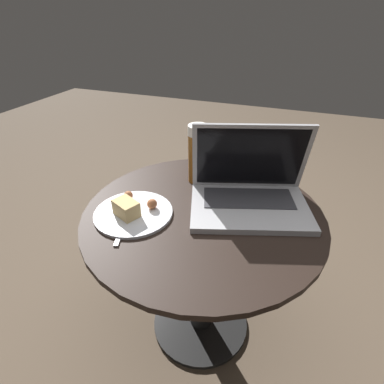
# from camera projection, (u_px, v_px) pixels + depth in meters

# --- Properties ---
(ground_plane) EXTENTS (6.00, 6.00, 0.00)m
(ground_plane) POSITION_uv_depth(u_px,v_px,m) (200.00, 322.00, 1.17)
(ground_plane) COLOR brown
(table) EXTENTS (0.71, 0.71, 0.54)m
(table) POSITION_uv_depth(u_px,v_px,m) (202.00, 246.00, 0.96)
(table) COLOR black
(table) RESTS_ON ground_plane
(laptop) EXTENTS (0.40, 0.33, 0.24)m
(laptop) POSITION_uv_depth(u_px,v_px,m) (249.00, 190.00, 0.89)
(laptop) COLOR #B2B2B7
(laptop) RESTS_ON table
(beer_glass) EXTENTS (0.07, 0.07, 0.20)m
(beer_glass) POSITION_uv_depth(u_px,v_px,m) (198.00, 154.00, 0.99)
(beer_glass) COLOR brown
(beer_glass) RESTS_ON table
(snack_plate) EXTENTS (0.23, 0.23, 0.06)m
(snack_plate) POSITION_uv_depth(u_px,v_px,m) (132.00, 211.00, 0.86)
(snack_plate) COLOR silver
(snack_plate) RESTS_ON table
(fork) EXTENTS (0.07, 0.17, 0.00)m
(fork) POSITION_uv_depth(u_px,v_px,m) (124.00, 222.00, 0.84)
(fork) COLOR #B2B2B7
(fork) RESTS_ON table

